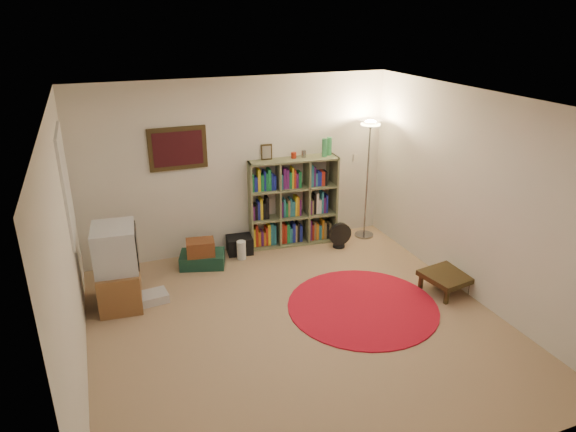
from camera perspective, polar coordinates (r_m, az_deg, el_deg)
name	(u,v)px	position (r m, az deg, el deg)	size (l,w,h in m)	color
room	(293,222)	(5.36, 0.58, -0.68)	(4.54, 4.54, 2.54)	#977858
bookshelf	(291,203)	(7.67, 0.32, 1.50)	(1.36, 0.51, 1.59)	#646946
floor_lamp	(370,141)	(7.72, 9.05, 8.23)	(0.39, 0.39, 1.84)	gray
floor_fan	(340,235)	(7.69, 5.77, -2.15)	(0.34, 0.19, 0.39)	black
tv_stand	(118,267)	(6.43, -18.37, -5.45)	(0.54, 0.73, 1.01)	brown
dvd_box	(154,297)	(6.56, -14.69, -8.70)	(0.36, 0.31, 0.11)	#BABBC0
suitcase	(203,259)	(7.25, -9.48, -4.77)	(0.69, 0.55, 0.19)	#133428
wicker_basket	(200,248)	(7.12, -9.70, -3.48)	(0.41, 0.32, 0.22)	#5D2E17
duffel_bag	(240,245)	(7.55, -5.40, -3.20)	(0.39, 0.34, 0.25)	black
paper_towel	(241,250)	(7.36, -5.20, -3.79)	(0.13, 0.13, 0.27)	silver
red_rug	(362,306)	(6.33, 8.28, -9.88)	(1.80, 1.80, 0.02)	maroon
side_table	(447,277)	(6.78, 17.24, -6.46)	(0.62, 0.62, 0.25)	black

